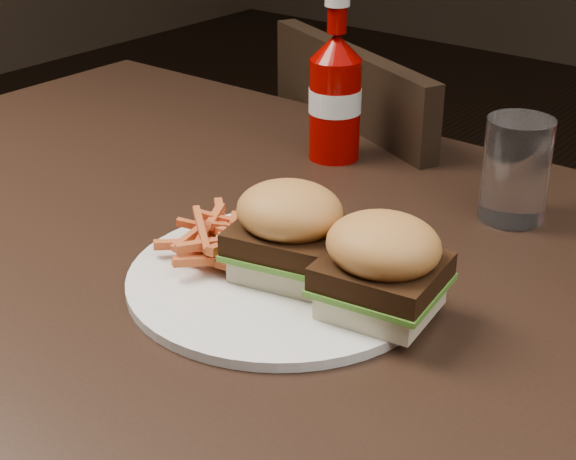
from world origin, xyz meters
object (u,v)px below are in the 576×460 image
Objects in this scene: dining_table at (239,267)px; plate at (281,279)px; ketchup_bottle at (335,110)px; tumbler at (516,169)px; chair_far at (438,296)px.

plate reaches higher than dining_table.
ketchup_bottle is 1.15× the size of tumbler.
ketchup_bottle is at bearing 111.86° from chair_far.
tumbler is at bearing -6.22° from ketchup_bottle.
chair_far is 0.66m from plate.
plate is 0.28m from tumbler.
dining_table is 0.08m from plate.
tumbler reaches higher than dining_table.
ketchup_bottle reaches higher than plate.
plate is 0.32m from ketchup_bottle.
dining_table is at bearing -127.65° from tumbler.
chair_far is 3.68× the size of tumbler.
tumbler is (0.25, -0.03, -0.01)m from ketchup_bottle.
chair_far is at bearing 103.19° from plate.
chair_far is at bearing 96.02° from dining_table.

